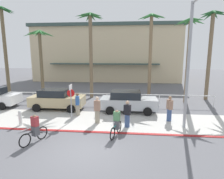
# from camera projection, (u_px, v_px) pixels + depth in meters

# --- Properties ---
(ground_plane) EXTENTS (80.00, 80.00, 0.00)m
(ground_plane) POSITION_uv_depth(u_px,v_px,m) (109.00, 101.00, 19.13)
(ground_plane) COLOR #5B5B60
(sidewalk_strip) EXTENTS (44.00, 4.00, 0.02)m
(sidewalk_strip) POSITION_uv_depth(u_px,v_px,m) (99.00, 121.00, 13.46)
(sidewalk_strip) COLOR beige
(sidewalk_strip) RESTS_ON ground
(curb_paint) EXTENTS (44.00, 0.24, 0.03)m
(curb_paint) POSITION_uv_depth(u_px,v_px,m) (94.00, 132.00, 11.50)
(curb_paint) COLOR maroon
(curb_paint) RESTS_ON ground
(building_backdrop) EXTENTS (24.73, 10.37, 9.28)m
(building_backdrop) POSITION_uv_depth(u_px,v_px,m) (108.00, 53.00, 34.59)
(building_backdrop) COLOR beige
(building_backdrop) RESTS_ON ground
(rail_fence) EXTENTS (18.71, 0.08, 1.04)m
(rail_fence) POSITION_uv_depth(u_px,v_px,m) (107.00, 96.00, 17.51)
(rail_fence) COLOR white
(rail_fence) RESTS_ON ground
(stop_sign_bike_lane) EXTENTS (0.52, 0.56, 2.56)m
(stop_sign_bike_lane) POSITION_uv_depth(u_px,v_px,m) (71.00, 97.00, 13.05)
(stop_sign_bike_lane) COLOR gray
(stop_sign_bike_lane) RESTS_ON ground
(bollard_3) EXTENTS (0.20, 0.20, 1.00)m
(bollard_3) POSITION_uv_depth(u_px,v_px,m) (20.00, 118.00, 12.50)
(bollard_3) COLOR white
(bollard_3) RESTS_ON ground
(streetlight_curb) EXTENTS (0.24, 2.54, 7.50)m
(streetlight_curb) POSITION_uv_depth(u_px,v_px,m) (190.00, 59.00, 11.27)
(streetlight_curb) COLOR #9EA0A5
(streetlight_curb) RESTS_ON ground
(palm_tree_1) EXTENTS (3.30, 3.44, 9.42)m
(palm_tree_1) POSITION_uv_depth(u_px,v_px,m) (3.00, 30.00, 20.35)
(palm_tree_1) COLOR brown
(palm_tree_1) RESTS_ON ground
(palm_tree_2) EXTENTS (3.40, 3.48, 7.07)m
(palm_tree_2) POSITION_uv_depth(u_px,v_px,m) (40.00, 46.00, 20.90)
(palm_tree_2) COLOR brown
(palm_tree_2) RESTS_ON ground
(palm_tree_3) EXTENTS (3.10, 2.88, 8.59)m
(palm_tree_3) POSITION_uv_depth(u_px,v_px,m) (91.00, 34.00, 19.43)
(palm_tree_3) COLOR #756047
(palm_tree_3) RESTS_ON ground
(palm_tree_4) EXTENTS (3.09, 2.93, 8.78)m
(palm_tree_4) POSITION_uv_depth(u_px,v_px,m) (151.00, 36.00, 20.77)
(palm_tree_4) COLOR #846B4C
(palm_tree_4) RESTS_ON ground
(palm_tree_5) EXTENTS (2.79, 3.34, 7.75)m
(palm_tree_5) POSITION_uv_depth(u_px,v_px,m) (189.00, 41.00, 17.48)
(palm_tree_5) COLOR #846B4C
(palm_tree_5) RESTS_ON ground
(palm_tree_6) EXTENTS (3.01, 3.30, 8.58)m
(palm_tree_6) POSITION_uv_depth(u_px,v_px,m) (211.00, 36.00, 18.49)
(palm_tree_6) COLOR #756047
(palm_tree_6) RESTS_ON ground
(car_tan_1) EXTENTS (4.40, 2.02, 1.69)m
(car_tan_1) POSITION_uv_depth(u_px,v_px,m) (57.00, 99.00, 16.08)
(car_tan_1) COLOR tan
(car_tan_1) RESTS_ON ground
(car_silver_2) EXTENTS (4.40, 2.02, 1.69)m
(car_silver_2) POSITION_uv_depth(u_px,v_px,m) (128.00, 101.00, 15.35)
(car_silver_2) COLOR #B2B7BC
(car_silver_2) RESTS_ON ground
(cyclist_black_0) EXTENTS (0.75, 1.70, 1.50)m
(cyclist_black_0) POSITION_uv_depth(u_px,v_px,m) (35.00, 129.00, 10.11)
(cyclist_black_0) COLOR black
(cyclist_black_0) RESTS_ON ground
(cyclist_teal_1) EXTENTS (0.54, 1.77, 1.50)m
(cyclist_teal_1) POSITION_uv_depth(u_px,v_px,m) (116.00, 124.00, 10.95)
(cyclist_teal_1) COLOR black
(cyclist_teal_1) RESTS_ON ground
(pedestrian_0) EXTENTS (0.42, 0.47, 1.77)m
(pedestrian_0) POSITION_uv_depth(u_px,v_px,m) (169.00, 110.00, 13.24)
(pedestrian_0) COLOR #384C7A
(pedestrian_0) RESTS_ON ground
(pedestrian_1) EXTENTS (0.47, 0.43, 1.73)m
(pedestrian_1) POSITION_uv_depth(u_px,v_px,m) (127.00, 115.00, 12.13)
(pedestrian_1) COLOR #384C7A
(pedestrian_1) RESTS_ON ground
(pedestrian_2) EXTENTS (0.37, 0.44, 1.73)m
(pedestrian_2) POSITION_uv_depth(u_px,v_px,m) (78.00, 105.00, 14.46)
(pedestrian_2) COLOR gray
(pedestrian_2) RESTS_ON ground
(pedestrian_3) EXTENTS (0.40, 0.32, 1.82)m
(pedestrian_3) POSITION_uv_depth(u_px,v_px,m) (97.00, 111.00, 12.83)
(pedestrian_3) COLOR gray
(pedestrian_3) RESTS_ON ground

